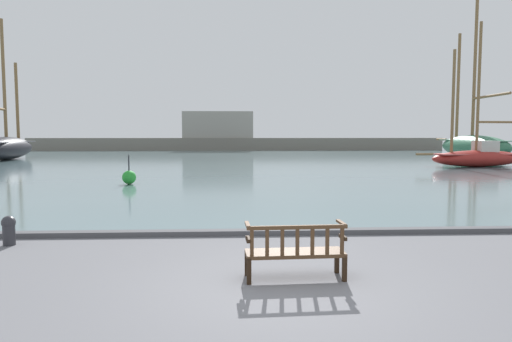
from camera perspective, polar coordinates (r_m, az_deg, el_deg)
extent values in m
plane|color=slate|center=(7.07, 2.67, -14.78)|extent=(160.00, 160.00, 0.00)
cube|color=slate|center=(50.69, -2.07, 2.01)|extent=(100.00, 80.00, 0.08)
cube|color=#4C4C50|center=(10.75, 0.70, -7.66)|extent=(40.00, 0.30, 0.12)
cube|color=black|center=(7.73, -1.15, -11.44)|extent=(0.07, 0.07, 0.42)
cube|color=black|center=(7.98, 10.07, -10.98)|extent=(0.07, 0.07, 0.42)
cube|color=black|center=(7.30, -0.88, -12.41)|extent=(0.07, 0.07, 0.42)
cube|color=black|center=(7.57, 11.00, -11.87)|extent=(0.07, 0.07, 0.42)
cube|color=#4C331E|center=(7.55, 4.87, -10.18)|extent=(1.62, 0.59, 0.06)
cube|color=#4C331E|center=(7.23, 5.21, -7.02)|extent=(1.60, 0.12, 0.06)
cube|color=#4C331E|center=(7.19, -0.52, -9.00)|extent=(0.06, 0.04, 0.41)
cube|color=#4C331E|center=(7.21, 1.40, -8.95)|extent=(0.06, 0.04, 0.41)
cube|color=#4C331E|center=(7.24, 3.31, -8.90)|extent=(0.06, 0.04, 0.41)
cube|color=#4C331E|center=(7.28, 5.20, -8.83)|extent=(0.06, 0.04, 0.41)
cube|color=#4C331E|center=(7.33, 7.06, -8.76)|extent=(0.06, 0.04, 0.41)
cube|color=#4C331E|center=(7.39, 8.90, -8.68)|extent=(0.06, 0.04, 0.41)
cube|color=#4C331E|center=(7.45, 10.71, -8.59)|extent=(0.06, 0.04, 0.41)
cube|color=black|center=(7.30, -1.01, -8.54)|extent=(0.07, 0.30, 0.06)
cube|color=#4C331E|center=(7.34, -1.06, -6.74)|extent=(0.08, 0.47, 0.04)
cube|color=black|center=(7.58, 10.81, -8.13)|extent=(0.07, 0.30, 0.06)
cube|color=#4C331E|center=(7.62, 10.64, -6.41)|extent=(0.08, 0.47, 0.04)
ellipsoid|color=black|center=(46.18, -28.82, 2.50)|extent=(3.66, 10.54, 2.03)
cube|color=#4C4C51|center=(46.17, -28.84, 3.19)|extent=(2.86, 9.24, 0.08)
cylinder|color=brown|center=(46.64, -28.99, 9.84)|extent=(0.28, 0.28, 10.71)
cylinder|color=brown|center=(49.16, -27.71, 7.63)|extent=(0.28, 0.28, 7.36)
ellipsoid|color=#2D6647|center=(47.63, 25.53, 2.75)|extent=(3.11, 11.71, 2.17)
cube|color=#5B9375|center=(47.62, 25.55, 3.47)|extent=(2.36, 10.30, 0.08)
cylinder|color=brown|center=(48.42, 25.72, 12.83)|extent=(0.29, 0.29, 15.67)
cylinder|color=brown|center=(45.39, 27.28, 8.34)|extent=(0.34, 5.90, 0.23)
cylinder|color=brown|center=(50.97, 23.95, 9.57)|extent=(0.29, 0.29, 10.58)
cylinder|color=brown|center=(53.90, 22.17, 3.68)|extent=(0.27, 2.27, 0.23)
ellipsoid|color=maroon|center=(35.44, 26.03, 1.42)|extent=(7.33, 3.07, 1.15)
cube|color=#C6514C|center=(35.43, 26.04, 1.93)|extent=(6.41, 2.45, 0.08)
cube|color=beige|center=(35.74, 26.75, 2.69)|extent=(1.59, 1.31, 0.87)
cylinder|color=brown|center=(35.44, 26.08, 9.28)|extent=(0.20, 0.20, 9.00)
cylinder|color=brown|center=(36.48, 28.28, 5.41)|extent=(3.73, 0.74, 0.16)
cylinder|color=brown|center=(34.21, 23.41, 7.93)|extent=(0.20, 0.20, 7.06)
cylinder|color=brown|center=(33.04, 20.31, 1.98)|extent=(1.25, 0.35, 0.16)
cylinder|color=#2D2D33|center=(11.06, -28.49, -6.92)|extent=(0.25, 0.25, 0.48)
sphere|color=#2D2D33|center=(11.01, -28.54, -5.68)|extent=(0.29, 0.29, 0.29)
sphere|color=green|center=(21.50, -15.58, -0.77)|extent=(0.62, 0.62, 0.62)
cylinder|color=#2D2D33|center=(21.45, -15.62, 0.99)|extent=(0.06, 0.06, 0.70)
cube|color=slate|center=(64.25, -2.23, 3.34)|extent=(57.64, 2.40, 1.83)
cube|color=gray|center=(64.28, -4.78, 5.79)|extent=(9.79, 2.00, 3.68)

